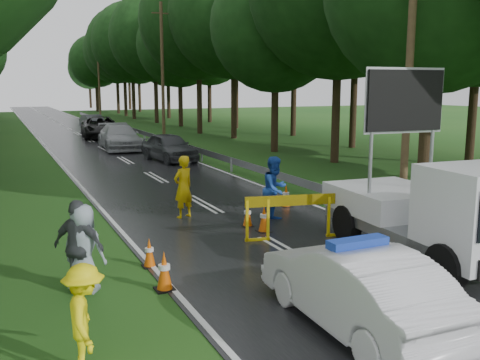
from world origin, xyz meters
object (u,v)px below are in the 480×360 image
queue_car_second (120,137)px  police_sedan (356,288)px  civilian (275,189)px  queue_car_first (169,147)px  work_truck (438,211)px  officer (183,187)px  queue_car_fourth (94,123)px  barrier (299,206)px  queue_car_third (101,127)px

queue_car_second → police_sedan: bearing=-91.5°
civilian → queue_car_second: bearing=66.4°
police_sedan → queue_car_first: size_ratio=0.98×
work_truck → civilian: 5.14m
officer → queue_car_fourth: 34.86m
barrier → queue_car_second: queue_car_second is taller
police_sedan → queue_car_second: queue_car_second is taller
work_truck → queue_car_third: work_truck is taller
barrier → police_sedan: bearing=-97.9°
barrier → queue_car_second: size_ratio=0.52×
civilian → queue_car_fourth: (0.74, 36.21, -0.28)m
work_truck → queue_car_first: size_ratio=1.28×
police_sedan → queue_car_second: 27.35m
queue_car_first → queue_car_fourth: (-0.27, 22.31, -0.05)m
queue_car_third → queue_car_second: bearing=-87.1°
civilian → queue_car_second: 20.29m
queue_car_third → queue_car_first: bearing=-81.0°
barrier → civilian: size_ratio=1.46×
officer → civilian: size_ratio=0.99×
civilian → queue_car_first: size_ratio=0.44×
work_truck → queue_car_third: 33.49m
work_truck → barrier: bearing=128.9°
police_sedan → civilian: bearing=-105.9°
queue_car_fourth → queue_car_first: bearing=-96.8°
police_sedan → queue_car_third: (2.27, 35.57, 0.11)m
work_truck → police_sedan: bearing=-147.2°
officer → civilian: 2.82m
work_truck → civilian: work_truck is taller
barrier → queue_car_second: 22.29m
queue_car_third → queue_car_fourth: bearing=89.8°
queue_car_second → queue_car_third: queue_car_third is taller
police_sedan → barrier: bearing=-108.8°
queue_car_first → queue_car_second: bearing=94.3°
queue_car_first → officer: bearing=-112.7°
barrier → queue_car_fourth: 38.23m
queue_car_first → queue_car_third: 14.71m
officer → queue_car_third: bearing=-118.1°
civilian → barrier: bearing=-124.7°
queue_car_first → queue_car_fourth: 22.31m
queue_car_third → queue_car_fourth: 7.66m
police_sedan → civilian: (2.24, 6.99, 0.27)m
work_truck → queue_car_second: 25.24m
officer → queue_car_third: 27.19m
queue_car_second → queue_car_third: size_ratio=0.93×
officer → queue_car_second: size_ratio=0.35×
queue_car_first → queue_car_fourth: queue_car_first is taller
civilian → queue_car_first: 13.94m
queue_car_first → queue_car_second: (-1.32, 6.39, 0.04)m
officer → queue_car_third: (2.42, 27.09, -0.15)m
civilian → queue_car_second: (-0.31, 20.29, -0.18)m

